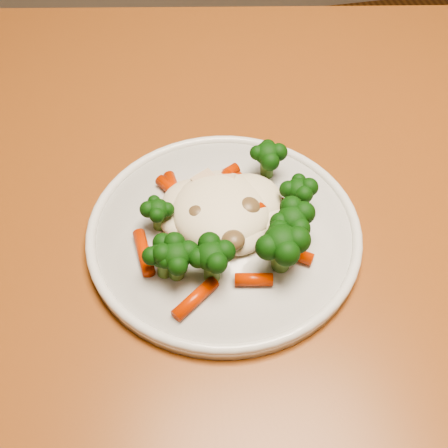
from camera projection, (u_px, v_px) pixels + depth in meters
name	position (u px, v px, depth m)	size (l,w,h in m)	color
dining_table	(305.00, 273.00, 0.64)	(1.40, 1.06, 0.75)	#985123
plate	(224.00, 233.00, 0.55)	(0.27, 0.27, 0.01)	silver
meal	(231.00, 219.00, 0.53)	(0.18, 0.18, 0.05)	#F8EAC6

